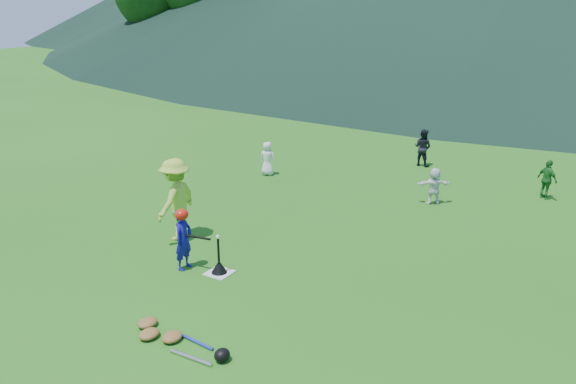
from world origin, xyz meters
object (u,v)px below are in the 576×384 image
object	(u,v)px
fielder_c	(547,180)
equipment_pile	(172,337)
adult_coach	(176,199)
fielder_b	(423,147)
batter_child	(183,240)
home_plate	(219,273)
batting_tee	(219,267)
fielder_a	(267,159)
fielder_d	(434,186)

from	to	relation	value
fielder_c	equipment_pile	distance (m)	10.70
adult_coach	fielder_b	xyz separation A→B (m)	(2.62, 8.41, -0.30)
adult_coach	batter_child	bearing A→B (deg)	39.19
home_plate	fielder_c	world-z (taller)	fielder_c
fielder_b	batting_tee	distance (m)	9.35
fielder_b	equipment_pile	size ratio (longest dim) A/B	0.65
home_plate	adult_coach	world-z (taller)	adult_coach
fielder_a	batting_tee	size ratio (longest dim) A/B	1.48
home_plate	fielder_c	size ratio (longest dim) A/B	0.43
home_plate	fielder_c	distance (m)	9.09
batting_tee	equipment_pile	distance (m)	2.29
fielder_b	home_plate	bearing A→B (deg)	94.08
adult_coach	equipment_pile	xyz separation A→B (m)	(2.57, -3.05, -0.82)
adult_coach	fielder_c	world-z (taller)	adult_coach
adult_coach	fielder_a	size ratio (longest dim) A/B	1.76
fielder_d	home_plate	bearing A→B (deg)	36.10
fielder_c	batting_tee	size ratio (longest dim) A/B	1.52
home_plate	fielder_b	xyz separation A→B (m)	(0.82, 9.30, 0.57)
adult_coach	equipment_pile	distance (m)	4.07
fielder_a	fielder_c	distance (m)	7.62
home_plate	fielder_b	distance (m)	9.36
home_plate	batter_child	world-z (taller)	batter_child
adult_coach	batting_tee	bearing A→B (deg)	56.61
adult_coach	fielder_b	bearing A→B (deg)	155.72
batter_child	equipment_pile	xyz separation A→B (m)	(1.47, -2.00, -0.52)
fielder_b	equipment_pile	distance (m)	11.47
fielder_c	batter_child	bearing A→B (deg)	93.53
batter_child	fielder_b	xyz separation A→B (m)	(1.52, 9.46, -0.00)
fielder_a	home_plate	bearing A→B (deg)	103.64
fielder_a	equipment_pile	size ratio (longest dim) A/B	0.56
adult_coach	fielder_d	xyz separation A→B (m)	(4.03, 5.03, -0.41)
fielder_a	fielder_d	world-z (taller)	fielder_a
batter_child	equipment_pile	world-z (taller)	batter_child
batter_child	fielder_c	xyz separation A→B (m)	(5.31, 7.98, -0.07)
fielder_a	fielder_c	xyz separation A→B (m)	(7.38, 1.89, 0.02)
fielder_b	fielder_c	xyz separation A→B (m)	(3.79, -1.48, -0.06)
fielder_b	batting_tee	bearing A→B (deg)	94.08
fielder_b	fielder_d	bearing A→B (deg)	121.83
batter_child	fielder_d	xyz separation A→B (m)	(2.93, 6.09, -0.11)
fielder_b	fielder_d	size ratio (longest dim) A/B	1.24
adult_coach	fielder_a	bearing A→B (deg)	-176.06
batter_child	batting_tee	distance (m)	0.85
home_plate	fielder_a	distance (m)	6.56
fielder_c	batting_tee	distance (m)	9.09
batter_child	fielder_d	distance (m)	6.76
adult_coach	equipment_pile	bearing A→B (deg)	33.11
fielder_b	fielder_c	bearing A→B (deg)	167.77
batter_child	batting_tee	bearing A→B (deg)	-80.82
adult_coach	batting_tee	size ratio (longest dim) A/B	2.60
batting_tee	equipment_pile	world-z (taller)	batting_tee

